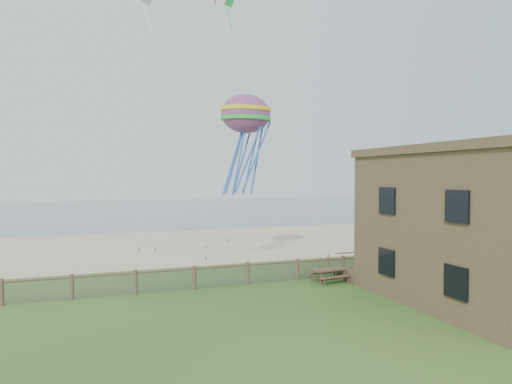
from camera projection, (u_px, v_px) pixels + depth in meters
ground at (293, 316)px, 19.49m from camera, size 160.00×160.00×0.00m
sand_beach at (189, 244)px, 40.16m from camera, size 72.00×20.00×0.02m
ocean at (139, 210)px, 81.50m from camera, size 160.00×68.00×0.02m
chainlink_fence at (248, 275)px, 25.10m from camera, size 36.20×0.20×1.25m
motel_deck at (449, 267)px, 28.60m from camera, size 15.00×2.00×0.50m
picnic_table at (330, 275)px, 25.71m from camera, size 2.22×1.79×0.86m
octopus_kite at (246, 142)px, 30.11m from camera, size 3.51×2.52×7.10m
kite_white at (148, 7)px, 31.77m from camera, size 2.14×2.15×2.85m
kite_green at (230, 7)px, 36.92m from camera, size 1.98×2.07×2.58m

